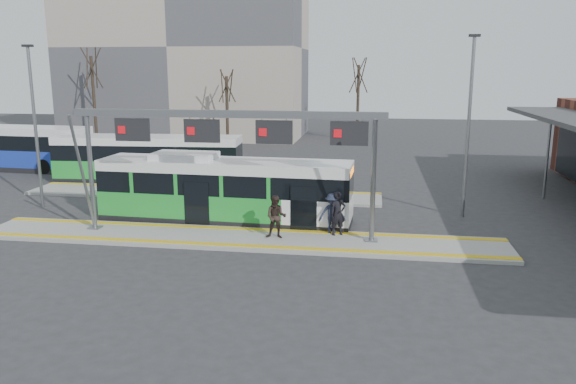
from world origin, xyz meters
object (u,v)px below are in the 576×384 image
(hero_bus, at_px, (225,191))
(passenger_a, at_px, (338,213))
(passenger_b, at_px, (276,217))
(gantry, at_px, (229,136))
(passenger_c, at_px, (332,213))

(hero_bus, distance_m, passenger_a, 5.67)
(passenger_b, bearing_deg, passenger_a, 17.72)
(gantry, distance_m, passenger_c, 5.38)
(hero_bus, distance_m, passenger_b, 3.95)
(hero_bus, bearing_deg, passenger_a, -16.42)
(hero_bus, xyz_separation_m, passenger_b, (2.88, -2.67, -0.42))
(passenger_c, bearing_deg, gantry, 178.26)
(gantry, xyz_separation_m, passenger_c, (4.18, 0.85, -3.28))
(hero_bus, relative_size, passenger_c, 6.74)
(passenger_a, relative_size, passenger_b, 1.04)
(passenger_b, xyz_separation_m, passenger_c, (2.23, 1.01, -0.02))
(gantry, height_order, passenger_a, gantry)
(gantry, xyz_separation_m, passenger_a, (4.43, 0.67, -3.23))
(passenger_a, bearing_deg, passenger_c, 118.79)
(gantry, bearing_deg, hero_bus, 110.27)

